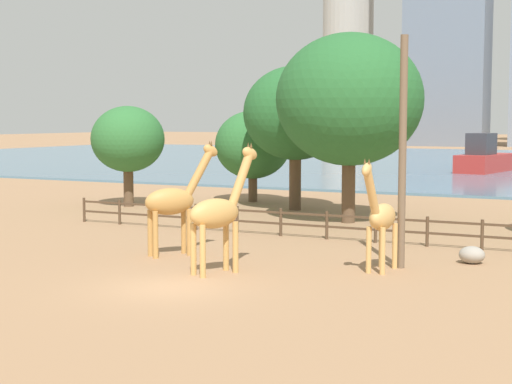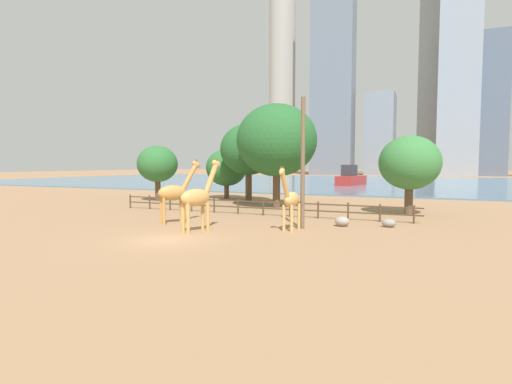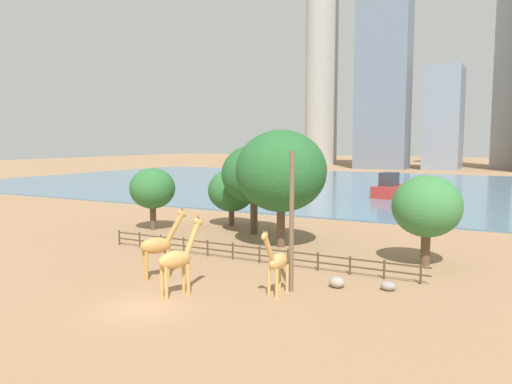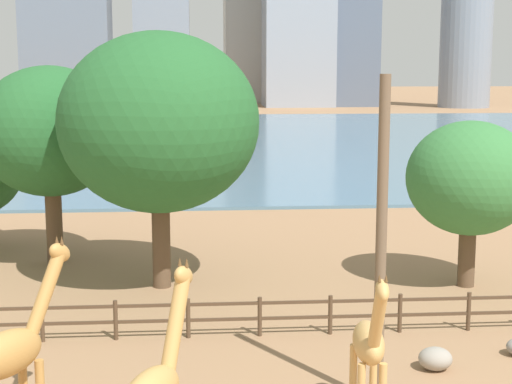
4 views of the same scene
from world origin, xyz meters
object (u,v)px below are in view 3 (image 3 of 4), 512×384
object	(u,v)px
utility_pole	(292,222)
tree_right_tall	(254,174)
tree_right_small	(231,190)
giraffe_tall	(159,245)
giraffe_young	(277,262)
tree_left_small	(281,171)
boat_ferry	(391,188)
tree_left_large	(427,207)
boulder_by_pole	(388,286)
tree_center_broad	(152,189)
boulder_near_fence	(337,282)
giraffe_companion	(177,259)

from	to	relation	value
utility_pole	tree_right_tall	bearing A→B (deg)	125.34
tree_right_tall	tree_right_small	xyz separation A→B (m)	(-4.40, 3.10, -2.03)
giraffe_tall	giraffe_young	xyz separation A→B (m)	(8.44, 0.41, -0.23)
utility_pole	tree_right_tall	xyz separation A→B (m)	(-10.90, 15.37, 1.57)
tree_left_small	boat_ferry	bearing A→B (deg)	90.53
giraffe_young	tree_left_large	bearing A→B (deg)	153.53
utility_pole	tree_right_small	distance (m)	23.99
boulder_by_pole	tree_center_broad	size ratio (longest dim) A/B	0.15
tree_right_small	boat_ferry	distance (m)	35.56
tree_left_small	boulder_by_pole	bearing A→B (deg)	-36.69
giraffe_tall	tree_center_broad	world-z (taller)	tree_center_broad
giraffe_tall	tree_left_large	bearing A→B (deg)	-16.10
giraffe_tall	tree_left_large	distance (m)	19.15
boulder_by_pole	giraffe_young	bearing A→B (deg)	-144.69
giraffe_tall	tree_left_small	xyz separation A→B (m)	(2.87, 12.67, 4.28)
giraffe_tall	tree_right_tall	size ratio (longest dim) A/B	0.53
giraffe_young	boat_ferry	bearing A→B (deg)	-170.71
boulder_near_fence	tree_center_broad	size ratio (longest dim) A/B	0.16
giraffe_young	boulder_near_fence	distance (m)	4.38
giraffe_companion	utility_pole	world-z (taller)	utility_pole
giraffe_tall	tree_left_small	size ratio (longest dim) A/B	0.46
utility_pole	tree_right_tall	distance (m)	18.91
giraffe_young	boulder_by_pole	xyz separation A→B (m)	(5.58, 3.95, -1.70)
giraffe_young	boat_ferry	world-z (taller)	giraffe_young
utility_pole	tree_left_small	distance (m)	12.96
giraffe_tall	boat_ferry	size ratio (longest dim) A/B	0.50
utility_pole	tree_left_large	bearing A→B (deg)	60.10
giraffe_tall	boulder_by_pole	bearing A→B (deg)	-37.31
giraffe_companion	boulder_by_pole	xyz separation A→B (m)	(10.64, 6.80, -1.90)
boulder_by_pole	tree_left_large	distance (m)	8.54
tree_right_small	boat_ferry	world-z (taller)	tree_right_small
utility_pole	tree_center_broad	distance (m)	24.56
giraffe_young	tree_center_broad	xyz separation A→B (m)	(-20.64, 13.59, 2.23)
tree_left_small	tree_right_small	world-z (taller)	tree_left_small
giraffe_tall	tree_center_broad	bearing A→B (deg)	76.49
giraffe_companion	tree_center_broad	bearing A→B (deg)	68.49
tree_left_large	tree_right_tall	xyz separation A→B (m)	(-16.89, 4.96, 1.50)
boulder_near_fence	giraffe_companion	bearing A→B (deg)	-142.48
tree_center_broad	tree_left_small	size ratio (longest dim) A/B	0.63
boulder_near_fence	tree_right_tall	size ratio (longest dim) A/B	0.11
tree_left_large	tree_right_small	distance (m)	22.77
boulder_near_fence	giraffe_tall	bearing A→B (deg)	-162.57
boulder_by_pole	tree_center_broad	xyz separation A→B (m)	(-26.22, 9.64, 3.93)
tree_left_large	tree_right_small	bearing A→B (deg)	159.27
giraffe_companion	boat_ferry	xyz separation A→B (m)	(-0.90, 56.70, -0.65)
tree_left_large	tree_left_small	world-z (taller)	tree_left_small
giraffe_tall	utility_pole	bearing A→B (deg)	-45.49
giraffe_tall	tree_center_broad	distance (m)	18.67
boulder_near_fence	giraffe_young	bearing A→B (deg)	-130.71
giraffe_tall	tree_left_small	bearing A→B (deg)	22.65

